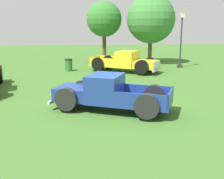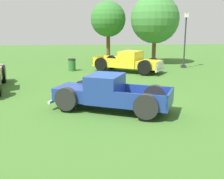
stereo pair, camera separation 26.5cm
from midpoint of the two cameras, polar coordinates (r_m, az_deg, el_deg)
name	(u,v)px [view 2 (the right image)]	position (r m, az deg, el deg)	size (l,w,h in m)	color
ground_plane	(117,105)	(12.28, 1.74, -3.26)	(80.00, 80.00, 0.00)	#3D6B28
pickup_truck_foreground	(104,93)	(11.44, -1.02, -0.76)	(5.19, 3.59, 1.50)	navy
pickup_truck_behind_left	(131,62)	(20.88, 4.40, 5.64)	(5.43, 4.40, 1.61)	yellow
lamp_post_near	(185,39)	(23.86, 15.19, 10.03)	(0.36, 0.36, 4.54)	#2D2D33
trash_can	(72,65)	(21.79, -7.93, 5.10)	(0.59, 0.59, 0.95)	#2D6B2D
oak_tree_east	(108,19)	(26.81, -0.50, 14.31)	(3.32, 3.32, 5.73)	brown
oak_tree_west	(155,19)	(26.06, 9.16, 14.19)	(4.40, 4.40, 6.25)	brown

